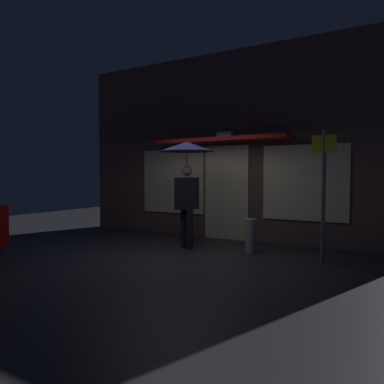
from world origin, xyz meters
The scene contains 5 objects.
ground_plane centered at (0.00, 0.00, 0.00)m, with size 18.00×18.00×0.00m, color #26262B.
building_facade centered at (0.00, 2.34, 2.17)m, with size 8.08×1.00×4.39m.
person_with_umbrella centered at (-0.25, 0.79, 1.72)m, with size 1.12×1.12×2.19m.
street_sign_post centered at (2.44, 0.83, 1.30)m, with size 0.40×0.07×2.29m.
sidewalk_bollard centered at (1.07, 1.01, 0.33)m, with size 0.21×0.21×0.66m, color #9E998E.
Camera 1 is at (3.66, -5.73, 1.51)m, focal length 34.62 mm.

